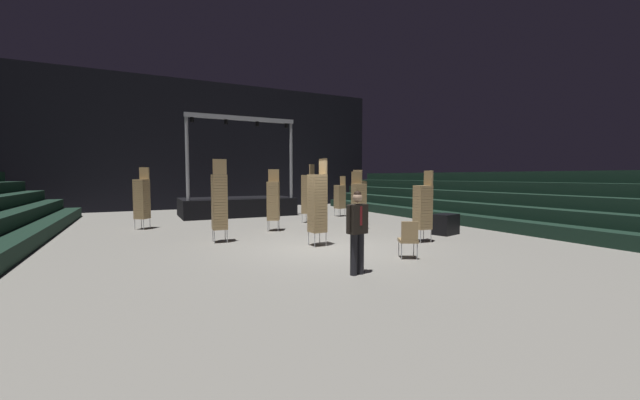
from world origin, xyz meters
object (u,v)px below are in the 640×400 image
(chair_stack_mid_left, at_px, (273,200))
(chair_stack_rear_right, at_px, (308,194))
(man_with_tie, at_px, (357,227))
(chair_stack_front_left, at_px, (219,201))
(chair_stack_front_right, at_px, (360,198))
(chair_stack_mid_right, at_px, (423,206))
(chair_stack_aisle_left, at_px, (142,198))
(equipment_road_case, at_px, (446,224))
(chair_stack_mid_centre, at_px, (340,196))
(chair_stack_rear_centre, at_px, (317,202))
(chair_stack_rear_left, at_px, (359,200))
(loose_chair_near_man, at_px, (409,237))
(stage_riser, at_px, (237,205))

(chair_stack_mid_left, xyz_separation_m, chair_stack_rear_right, (2.19, 1.66, 0.13))
(man_with_tie, xyz_separation_m, chair_stack_front_left, (-1.78, 5.11, 0.29))
(chair_stack_front_right, bearing_deg, chair_stack_mid_right, -35.14)
(chair_stack_aisle_left, bearing_deg, chair_stack_front_left, 153.52)
(chair_stack_front_right, bearing_deg, chair_stack_mid_left, -121.28)
(man_with_tie, relative_size, equipment_road_case, 1.94)
(man_with_tie, height_order, chair_stack_mid_centre, chair_stack_mid_centre)
(chair_stack_rear_centre, bearing_deg, man_with_tie, 165.20)
(chair_stack_front_left, distance_m, chair_stack_rear_left, 5.41)
(chair_stack_front_right, distance_m, chair_stack_rear_centre, 4.90)
(chair_stack_front_right, bearing_deg, chair_stack_rear_left, -64.50)
(chair_stack_front_right, bearing_deg, man_with_tie, -62.90)
(chair_stack_front_right, xyz_separation_m, chair_stack_rear_right, (-1.57, 1.75, 0.13))
(chair_stack_front_left, relative_size, loose_chair_near_man, 2.71)
(chair_stack_front_right, relative_size, equipment_road_case, 2.56)
(chair_stack_front_left, distance_m, chair_stack_rear_right, 5.52)
(chair_stack_front_right, distance_m, equipment_road_case, 3.80)
(chair_stack_rear_right, height_order, chair_stack_rear_centre, same)
(stage_riser, xyz_separation_m, chair_stack_front_left, (-2.43, -7.65, 0.72))
(loose_chair_near_man, bearing_deg, man_with_tie, -132.04)
(stage_riser, xyz_separation_m, chair_stack_mid_right, (3.24, -10.40, 0.55))
(chair_stack_mid_right, xyz_separation_m, chair_stack_aisle_left, (-7.76, 7.00, 0.08))
(chair_stack_rear_left, relative_size, chair_stack_aisle_left, 0.93)
(chair_stack_rear_right, bearing_deg, chair_stack_mid_right, -116.31)
(chair_stack_mid_right, height_order, equipment_road_case, chair_stack_mid_right)
(chair_stack_mid_right, bearing_deg, chair_stack_rear_right, 17.87)
(chair_stack_mid_centre, height_order, chair_stack_aisle_left, chair_stack_aisle_left)
(loose_chair_near_man, bearing_deg, chair_stack_rear_right, 112.46)
(stage_riser, height_order, chair_stack_front_left, stage_riser)
(chair_stack_rear_right, xyz_separation_m, loose_chair_near_man, (-0.77, -7.63, -0.75))
(stage_riser, height_order, man_with_tie, stage_riser)
(stage_riser, xyz_separation_m, chair_stack_aisle_left, (-4.52, -3.40, 0.64))
(chair_stack_mid_left, height_order, chair_stack_rear_right, chair_stack_rear_right)
(chair_stack_front_right, height_order, chair_stack_mid_right, chair_stack_front_right)
(chair_stack_mid_centre, xyz_separation_m, chair_stack_rear_left, (-1.63, -4.34, 0.08))
(chair_stack_rear_right, distance_m, chair_stack_rear_centre, 5.46)
(chair_stack_front_left, bearing_deg, chair_stack_rear_left, 8.61)
(chair_stack_mid_right, relative_size, chair_stack_rear_centre, 0.87)
(chair_stack_rear_left, bearing_deg, chair_stack_mid_right, 97.36)
(equipment_road_case, bearing_deg, loose_chair_near_man, -146.69)
(chair_stack_mid_centre, xyz_separation_m, equipment_road_case, (0.40, -6.82, -0.67))
(chair_stack_aisle_left, xyz_separation_m, loose_chair_near_man, (5.81, -8.67, -0.66))
(chair_stack_rear_centre, bearing_deg, chair_stack_mid_centre, -37.33)
(chair_stack_rear_centre, bearing_deg, chair_stack_mid_left, -0.30)
(chair_stack_rear_centre, height_order, chair_stack_aisle_left, chair_stack_rear_centre)
(man_with_tie, bearing_deg, chair_stack_mid_left, -102.97)
(chair_stack_mid_left, xyz_separation_m, chair_stack_aisle_left, (-4.39, 2.69, 0.04))
(stage_riser, xyz_separation_m, equipment_road_case, (4.99, -9.63, -0.20))
(stage_riser, height_order, chair_stack_aisle_left, stage_riser)
(chair_stack_mid_right, relative_size, chair_stack_aisle_left, 0.93)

